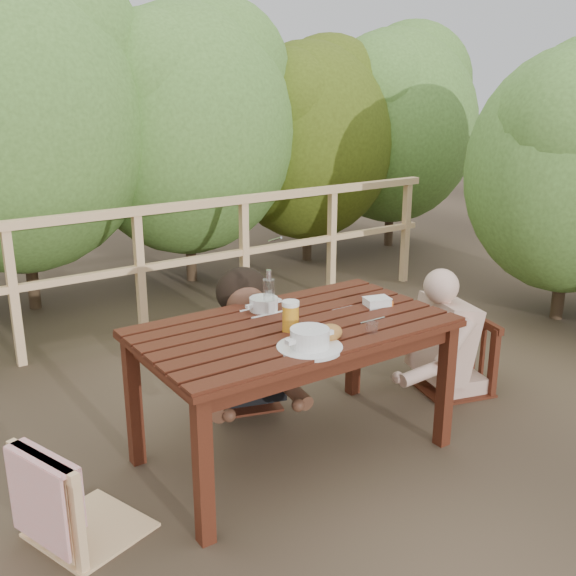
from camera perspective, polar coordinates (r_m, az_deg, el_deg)
ground at (r=3.64m, az=0.46°, el=-13.86°), size 60.00×60.00×0.00m
table at (r=3.47m, az=0.47°, el=-8.80°), size 1.54×0.87×0.71m
chair_left at (r=2.99m, az=-17.19°, el=-12.46°), size 0.55×0.55×0.88m
chair_far at (r=3.99m, az=-4.27°, el=-3.87°), size 0.55×0.55×0.89m
chair_right at (r=4.28m, az=14.06°, el=-3.05°), size 0.53×0.53×0.87m
woman at (r=3.93m, az=-4.49°, el=-0.65°), size 0.71×0.80×1.35m
diner_right at (r=4.23m, az=14.55°, el=-0.12°), size 0.77×0.68×1.31m
railing at (r=5.08m, az=-12.49°, el=1.14°), size 5.60×0.10×1.01m
hedge_row at (r=6.16m, az=-14.20°, el=16.95°), size 6.60×1.60×3.80m
soup_near at (r=3.03m, az=1.86°, el=-4.39°), size 0.30×0.30×0.10m
soup_far at (r=3.50m, az=-2.09°, el=-1.47°), size 0.25×0.25×0.08m
bread_roll at (r=3.13m, az=3.50°, el=-3.85°), size 0.14×0.11×0.08m
beer_glass at (r=3.21m, az=0.22°, el=-2.51°), size 0.08×0.08×0.16m
bottle at (r=3.43m, az=-1.64°, el=-0.45°), size 0.06×0.06×0.25m
tumbler at (r=3.22m, az=7.17°, el=-3.50°), size 0.06×0.06×0.07m
butter_tub at (r=3.61m, az=7.60°, el=-1.26°), size 0.16×0.13×0.06m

